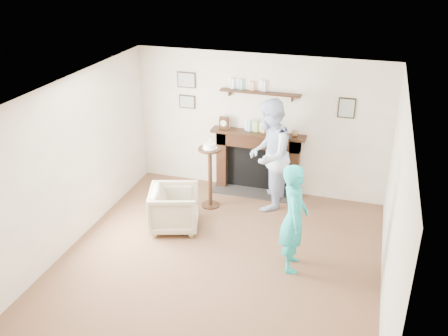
{
  "coord_description": "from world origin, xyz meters",
  "views": [
    {
      "loc": [
        1.82,
        -5.58,
        4.26
      ],
      "look_at": [
        -0.17,
        0.9,
        1.1
      ],
      "focal_mm": 40.0,
      "sensor_mm": 36.0,
      "label": 1
    }
  ],
  "objects_px": {
    "man": "(267,205)",
    "woman": "(291,266)",
    "pedestal_table": "(210,166)",
    "armchair": "(175,227)"
  },
  "relations": [
    {
      "from": "man",
      "to": "woman",
      "type": "distance_m",
      "value": 1.77
    },
    {
      "from": "woman",
      "to": "pedestal_table",
      "type": "relative_size",
      "value": 1.27
    },
    {
      "from": "man",
      "to": "pedestal_table",
      "type": "bearing_deg",
      "value": -71.91
    },
    {
      "from": "woman",
      "to": "armchair",
      "type": "bearing_deg",
      "value": 65.41
    },
    {
      "from": "man",
      "to": "woman",
      "type": "height_order",
      "value": "man"
    },
    {
      "from": "man",
      "to": "woman",
      "type": "bearing_deg",
      "value": 24.58
    },
    {
      "from": "armchair",
      "to": "man",
      "type": "distance_m",
      "value": 1.69
    },
    {
      "from": "armchair",
      "to": "pedestal_table",
      "type": "bearing_deg",
      "value": -37.99
    },
    {
      "from": "armchair",
      "to": "man",
      "type": "bearing_deg",
      "value": -65.24
    },
    {
      "from": "armchair",
      "to": "woman",
      "type": "bearing_deg",
      "value": -121.36
    }
  ]
}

